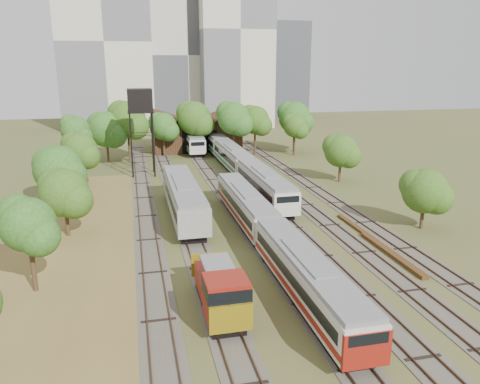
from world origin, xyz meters
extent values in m
plane|color=#475123|center=(0.00, 0.00, 0.00)|extent=(240.00, 240.00, 0.00)
cube|color=brown|center=(-18.00, 8.00, 0.02)|extent=(14.00, 60.00, 0.04)
cube|color=#4C473D|center=(-12.00, 25.00, 0.03)|extent=(2.60, 80.00, 0.06)
cube|color=#472D1E|center=(-12.72, 25.00, 0.12)|extent=(0.08, 80.00, 0.14)
cube|color=#472D1E|center=(-11.28, 25.00, 0.12)|extent=(0.08, 80.00, 0.14)
cube|color=#4C473D|center=(-8.00, 25.00, 0.03)|extent=(2.60, 80.00, 0.06)
cube|color=#472D1E|center=(-8.72, 25.00, 0.12)|extent=(0.08, 80.00, 0.14)
cube|color=#472D1E|center=(-7.28, 25.00, 0.12)|extent=(0.08, 80.00, 0.14)
cube|color=#4C473D|center=(-2.00, 25.00, 0.03)|extent=(2.60, 80.00, 0.06)
cube|color=#472D1E|center=(-2.72, 25.00, 0.12)|extent=(0.08, 80.00, 0.14)
cube|color=#472D1E|center=(-1.28, 25.00, 0.12)|extent=(0.08, 80.00, 0.14)
cube|color=#4C473D|center=(2.00, 25.00, 0.03)|extent=(2.60, 80.00, 0.06)
cube|color=#472D1E|center=(1.28, 25.00, 0.12)|extent=(0.08, 80.00, 0.14)
cube|color=#472D1E|center=(2.72, 25.00, 0.12)|extent=(0.08, 80.00, 0.14)
cube|color=#4C473D|center=(6.00, 25.00, 0.03)|extent=(2.60, 80.00, 0.06)
cube|color=#472D1E|center=(5.28, 25.00, 0.12)|extent=(0.08, 80.00, 0.14)
cube|color=#472D1E|center=(6.72, 25.00, 0.12)|extent=(0.08, 80.00, 0.14)
cube|color=#4C473D|center=(10.00, 25.00, 0.03)|extent=(2.60, 80.00, 0.06)
cube|color=#472D1E|center=(9.28, 25.00, 0.12)|extent=(0.08, 80.00, 0.14)
cube|color=#472D1E|center=(10.72, 25.00, 0.12)|extent=(0.08, 80.00, 0.14)
cube|color=black|center=(-2.00, -3.78, 0.36)|extent=(1.98, 15.64, 0.72)
cube|color=beige|center=(-2.00, -3.78, 1.85)|extent=(2.61, 17.00, 2.25)
cube|color=black|center=(-2.00, -3.78, 2.12)|extent=(2.67, 15.64, 0.77)
cube|color=slate|center=(-2.00, -3.78, 3.14)|extent=(2.40, 16.66, 0.32)
cube|color=maroon|center=(-2.00, -3.78, 1.22)|extent=(2.67, 16.66, 0.41)
cube|color=maroon|center=(-2.00, -12.23, 1.73)|extent=(2.65, 0.25, 2.03)
cube|color=black|center=(-2.00, 13.72, 0.36)|extent=(1.98, 15.64, 0.72)
cube|color=beige|center=(-2.00, 13.72, 1.85)|extent=(2.61, 17.00, 2.25)
cube|color=black|center=(-2.00, 13.72, 2.12)|extent=(2.67, 15.64, 0.77)
cube|color=slate|center=(-2.00, 13.72, 3.14)|extent=(2.40, 16.66, 0.32)
cube|color=maroon|center=(-2.00, 13.72, 1.22)|extent=(2.67, 16.66, 0.41)
cube|color=black|center=(2.00, 20.50, 0.39)|extent=(2.13, 15.64, 0.78)
cube|color=beige|center=(2.00, 20.50, 1.99)|extent=(2.81, 17.00, 2.42)
cube|color=black|center=(2.00, 20.50, 2.28)|extent=(2.87, 15.64, 0.82)
cube|color=slate|center=(2.00, 20.50, 3.37)|extent=(2.59, 16.66, 0.35)
cube|color=#1B6E33|center=(2.00, 20.50, 1.31)|extent=(2.87, 16.66, 0.44)
cube|color=beige|center=(2.00, 12.05, 1.87)|extent=(2.85, 0.25, 2.18)
cube|color=black|center=(2.00, 38.00, 0.39)|extent=(2.13, 15.64, 0.78)
cube|color=beige|center=(2.00, 38.00, 1.99)|extent=(2.81, 17.00, 2.42)
cube|color=black|center=(2.00, 38.00, 2.28)|extent=(2.87, 15.64, 0.82)
cube|color=slate|center=(2.00, 38.00, 3.37)|extent=(2.59, 16.66, 0.35)
cube|color=#1B6E33|center=(2.00, 38.00, 1.31)|extent=(2.87, 16.66, 0.44)
cube|color=black|center=(2.00, 55.50, 0.39)|extent=(2.13, 15.64, 0.78)
cube|color=beige|center=(2.00, 55.50, 1.99)|extent=(2.81, 17.00, 2.42)
cube|color=black|center=(2.00, 55.50, 2.28)|extent=(2.87, 15.64, 0.82)
cube|color=slate|center=(2.00, 55.50, 3.37)|extent=(2.59, 16.66, 0.35)
cube|color=#1B6E33|center=(2.00, 55.50, 1.31)|extent=(2.87, 16.66, 0.44)
cube|color=black|center=(-2.00, 56.00, 0.39)|extent=(2.13, 14.72, 0.78)
cube|color=beige|center=(-2.00, 56.00, 1.99)|extent=(2.81, 16.00, 2.42)
cube|color=black|center=(-2.00, 56.00, 2.28)|extent=(2.87, 14.72, 0.82)
cube|color=slate|center=(-2.00, 56.00, 3.38)|extent=(2.59, 15.68, 0.35)
cube|color=#1B6E33|center=(-2.00, 56.00, 1.31)|extent=(2.87, 15.68, 0.44)
cube|color=beige|center=(-2.00, 48.05, 1.87)|extent=(2.85, 0.25, 2.18)
cube|color=black|center=(-8.00, -3.41, 0.43)|extent=(2.10, 7.20, 0.86)
cube|color=maroon|center=(-8.00, -2.61, 1.58)|extent=(2.39, 4.40, 1.43)
cube|color=maroon|center=(-8.00, -6.01, 2.15)|extent=(2.58, 2.48, 2.58)
cube|color=black|center=(-8.00, -6.01, 2.77)|extent=(2.63, 2.53, 0.86)
cube|color=gold|center=(-8.00, -7.36, 1.53)|extent=(2.58, 0.20, 1.72)
cube|color=gold|center=(-8.00, 0.54, 1.53)|extent=(2.58, 0.20, 1.72)
cube|color=slate|center=(-8.00, -3.41, 3.15)|extent=(1.91, 3.60, 0.19)
cube|color=black|center=(-8.00, 16.75, 0.42)|extent=(2.30, 16.56, 0.84)
cube|color=gray|center=(-8.00, 16.75, 2.14)|extent=(3.03, 18.00, 2.61)
cube|color=black|center=(-8.00, 16.75, 2.45)|extent=(3.09, 16.56, 0.89)
cube|color=slate|center=(-8.00, 16.75, 3.63)|extent=(2.79, 17.64, 0.38)
cylinder|color=black|center=(-13.08, 36.19, 4.57)|extent=(0.23, 0.23, 9.15)
cylinder|color=black|center=(-9.99, 36.19, 4.57)|extent=(0.23, 0.23, 9.15)
cylinder|color=black|center=(-13.08, 39.27, 4.57)|extent=(0.23, 0.23, 9.15)
cylinder|color=black|center=(-9.99, 39.27, 4.57)|extent=(0.23, 0.23, 9.15)
cube|color=black|center=(-11.54, 37.73, 9.25)|extent=(3.60, 3.60, 0.20)
cube|color=black|center=(-11.54, 37.73, 10.89)|extent=(3.43, 3.43, 3.09)
cube|color=#533417|center=(8.00, 2.13, 0.16)|extent=(0.65, 9.78, 0.33)
cube|color=#533417|center=(8.20, 8.87, 0.13)|extent=(0.50, 8.04, 0.26)
cube|color=#331712|center=(-1.00, 58.00, 2.75)|extent=(16.00, 11.00, 5.50)
cube|color=#331712|center=(-5.00, 58.00, 6.10)|extent=(8.45, 11.55, 2.96)
cube|color=#331712|center=(3.00, 58.00, 6.10)|extent=(8.45, 11.55, 2.96)
cube|color=black|center=(-1.00, 52.55, 2.20)|extent=(6.40, 0.15, 4.12)
cylinder|color=#382616|center=(-20.33, 2.12, 1.98)|extent=(0.36, 0.36, 3.96)
sphere|color=#274F15|center=(-20.33, 2.12, 5.04)|extent=(3.83, 3.83, 3.83)
cylinder|color=#382616|center=(-19.38, 13.42, 1.67)|extent=(0.36, 0.36, 3.33)
sphere|color=#274F15|center=(-19.38, 13.42, 4.24)|extent=(4.58, 4.58, 4.58)
cylinder|color=#382616|center=(-21.26, 23.95, 1.67)|extent=(0.36, 0.36, 3.34)
sphere|color=#274F15|center=(-21.26, 23.95, 4.25)|extent=(5.52, 5.52, 5.52)
cylinder|color=#382616|center=(-19.61, 31.73, 1.99)|extent=(0.36, 0.36, 3.98)
sphere|color=#274F15|center=(-19.61, 31.73, 5.07)|extent=(4.52, 4.52, 4.52)
cylinder|color=#382616|center=(-21.03, 42.24, 2.44)|extent=(0.36, 0.36, 4.89)
sphere|color=#274F15|center=(-21.03, 42.24, 6.22)|extent=(4.32, 4.32, 4.32)
cylinder|color=#382616|center=(-16.96, 48.18, 2.16)|extent=(0.36, 0.36, 4.33)
sphere|color=#274F15|center=(-16.96, 48.18, 5.51)|extent=(5.84, 5.84, 5.84)
cylinder|color=#382616|center=(-13.49, 49.11, 2.72)|extent=(0.36, 0.36, 5.44)
sphere|color=#274F15|center=(-13.49, 49.11, 6.93)|extent=(6.09, 6.09, 6.09)
cylinder|color=#382616|center=(-7.50, 51.70, 2.07)|extent=(0.36, 0.36, 4.14)
sphere|color=#274F15|center=(-7.50, 51.70, 5.27)|extent=(4.79, 4.79, 4.79)
cylinder|color=#382616|center=(-1.92, 52.19, 2.55)|extent=(0.36, 0.36, 5.11)
sphere|color=#274F15|center=(-1.92, 52.19, 6.50)|extent=(5.98, 5.98, 5.98)
cylinder|color=#382616|center=(4.43, 48.48, 2.65)|extent=(0.36, 0.36, 5.30)
sphere|color=#274F15|center=(4.43, 48.48, 6.75)|extent=(5.63, 5.63, 5.63)
cylinder|color=#382616|center=(8.51, 49.40, 2.45)|extent=(0.36, 0.36, 4.89)
sphere|color=#274F15|center=(8.51, 49.40, 6.23)|extent=(5.02, 5.02, 5.02)
cylinder|color=#382616|center=(16.46, 51.06, 2.47)|extent=(0.36, 0.36, 4.95)
sphere|color=#274F15|center=(16.46, 51.06, 6.30)|extent=(5.81, 5.81, 5.81)
cylinder|color=#382616|center=(14.48, 7.61, 1.51)|extent=(0.36, 0.36, 3.03)
sphere|color=#274F15|center=(14.48, 7.61, 3.85)|extent=(4.40, 4.40, 4.40)
cylinder|color=#382616|center=(14.77, 27.30, 1.71)|extent=(0.36, 0.36, 3.41)
sphere|color=#274F15|center=(14.77, 27.30, 4.34)|extent=(4.55, 4.55, 4.55)
cylinder|color=#382616|center=(15.31, 47.53, 2.05)|extent=(0.36, 0.36, 4.10)
sphere|color=#274F15|center=(15.31, 47.53, 5.22)|extent=(4.05, 4.05, 4.05)
cube|color=beige|center=(-18.00, 95.00, 21.00)|extent=(22.00, 16.00, 42.00)
cube|color=beige|center=(2.00, 100.00, 18.00)|extent=(20.00, 18.00, 36.00)
cube|color=beige|center=(14.00, 92.00, 24.00)|extent=(18.00, 16.00, 48.00)
cube|color=#404148|center=(34.00, 110.00, 14.00)|extent=(12.00, 12.00, 28.00)
camera|label=1|loc=(-12.97, -30.97, 15.71)|focal=35.00mm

